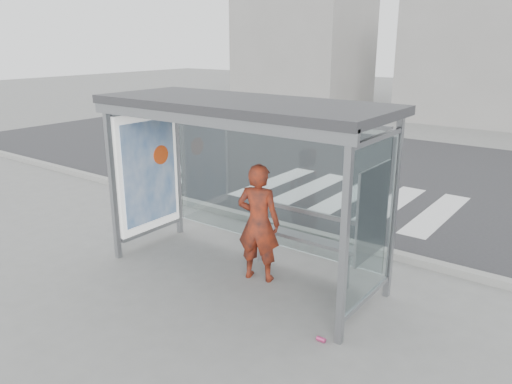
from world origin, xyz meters
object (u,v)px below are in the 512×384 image
Objects in this scene: bench at (302,237)px; soda_can at (321,339)px; person at (259,223)px; bus_shelter at (223,142)px.

bench is 1.89m from soda_can.
person reaches higher than bench.
bench reaches higher than soda_can.
soda_can is at bearing 135.40° from person.
bus_shelter is 1.82m from bench.
person is 16.33× the size of soda_can.
soda_can is at bearing -50.58° from bench.
bus_shelter is 39.60× the size of soda_can.
soda_can is at bearing -21.60° from bus_shelter.
bus_shelter is at bearing -14.54° from person.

